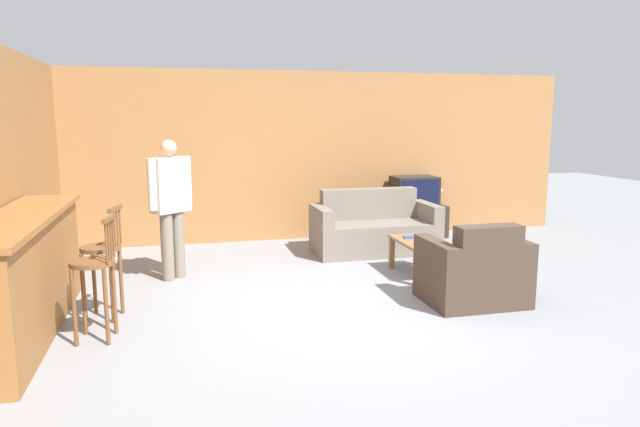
% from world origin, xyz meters
% --- Properties ---
extents(ground_plane, '(24.00, 24.00, 0.00)m').
position_xyz_m(ground_plane, '(0.00, 0.00, 0.00)').
color(ground_plane, gray).
extents(wall_back, '(9.40, 0.08, 2.60)m').
position_xyz_m(wall_back, '(0.00, 3.58, 1.30)').
color(wall_back, '#9E6B3D').
rests_on(wall_back, ground_plane).
extents(wall_left, '(0.08, 8.58, 2.60)m').
position_xyz_m(wall_left, '(-3.26, 1.29, 1.30)').
color(wall_left, '#9E6B3D').
rests_on(wall_left, ground_plane).
extents(bar_counter, '(0.55, 2.69, 1.07)m').
position_xyz_m(bar_counter, '(-2.93, 0.15, 0.54)').
color(bar_counter, brown).
rests_on(bar_counter, ground_plane).
extents(bar_chair_near, '(0.42, 0.42, 1.08)m').
position_xyz_m(bar_chair_near, '(-2.31, -0.13, 0.59)').
color(bar_chair_near, brown).
rests_on(bar_chair_near, ground_plane).
extents(bar_chair_mid, '(0.45, 0.45, 1.08)m').
position_xyz_m(bar_chair_mid, '(-2.31, 0.42, 0.59)').
color(bar_chair_mid, brown).
rests_on(bar_chair_mid, ground_plane).
extents(couch_far, '(1.73, 0.83, 0.88)m').
position_xyz_m(couch_far, '(1.08, 2.40, 0.32)').
color(couch_far, '#70665B').
rests_on(couch_far, ground_plane).
extents(armchair_near, '(0.98, 0.79, 0.86)m').
position_xyz_m(armchair_near, '(1.32, -0.02, 0.32)').
color(armchair_near, '#423328').
rests_on(armchair_near, ground_plane).
extents(coffee_table, '(0.52, 0.86, 0.43)m').
position_xyz_m(coffee_table, '(1.22, 1.09, 0.36)').
color(coffee_table, brown).
rests_on(coffee_table, ground_plane).
extents(tv_unit, '(1.00, 0.51, 0.51)m').
position_xyz_m(tv_unit, '(2.05, 3.24, 0.25)').
color(tv_unit, '#2D2319').
rests_on(tv_unit, ground_plane).
extents(tv, '(0.69, 0.49, 0.47)m').
position_xyz_m(tv, '(2.05, 3.23, 0.74)').
color(tv, black).
rests_on(tv, tv_unit).
extents(book_on_table, '(0.24, 0.17, 0.02)m').
position_xyz_m(book_on_table, '(1.19, 1.27, 0.44)').
color(book_on_table, navy).
rests_on(book_on_table, coffee_table).
extents(table_lamp, '(0.25, 0.25, 0.42)m').
position_xyz_m(table_lamp, '(2.41, 3.24, 0.81)').
color(table_lamp, brown).
rests_on(table_lamp, tv_unit).
extents(person_by_window, '(0.49, 0.45, 1.65)m').
position_xyz_m(person_by_window, '(-1.69, 1.67, 0.92)').
color(person_by_window, '#756B5B').
rests_on(person_by_window, ground_plane).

